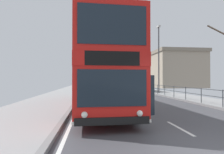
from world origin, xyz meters
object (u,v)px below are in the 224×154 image
at_px(street_lamp_far_side, 159,54).
at_px(bare_tree_far_00, 142,69).
at_px(background_building_00, 170,70).
at_px(double_decker_bus_main, 99,70).
at_px(background_bus_far_lane, 130,80).
at_px(bare_tree_far_01, 133,75).

height_order(street_lamp_far_side, bare_tree_far_00, street_lamp_far_side).
relative_size(street_lamp_far_side, background_building_00, 0.50).
distance_m(double_decker_bus_main, background_building_00, 36.15).
height_order(double_decker_bus_main, background_bus_far_lane, double_decker_bus_main).
relative_size(background_bus_far_lane, bare_tree_far_00, 1.36).
relative_size(double_decker_bus_main, street_lamp_far_side, 1.42).
relative_size(double_decker_bus_main, bare_tree_far_00, 1.60).
xyz_separation_m(double_decker_bus_main, background_building_00, (18.51, 31.00, 1.78)).
relative_size(street_lamp_far_side, bare_tree_far_00, 1.13).
xyz_separation_m(background_bus_far_lane, bare_tree_far_01, (3.42, 13.10, 1.10)).
height_order(bare_tree_far_01, background_building_00, background_building_00).
relative_size(street_lamp_far_side, bare_tree_far_01, 1.39).
height_order(double_decker_bus_main, bare_tree_far_01, bare_tree_far_01).
distance_m(bare_tree_far_00, background_building_00, 14.89).
bearing_deg(bare_tree_far_00, background_bus_far_lane, -128.91).
distance_m(double_decker_bus_main, bare_tree_far_00, 21.79).
xyz_separation_m(street_lamp_far_side, bare_tree_far_00, (0.90, 10.29, -1.22)).
bearing_deg(street_lamp_far_side, bare_tree_far_00, 85.01).
bearing_deg(bare_tree_far_01, bare_tree_far_00, -93.04).
distance_m(double_decker_bus_main, street_lamp_far_side, 12.57).
bearing_deg(background_bus_far_lane, background_building_00, 48.26).
bearing_deg(bare_tree_far_00, background_building_00, 47.37).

